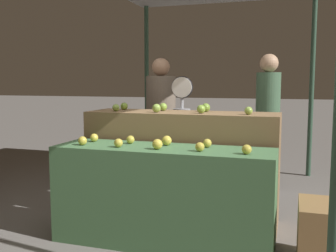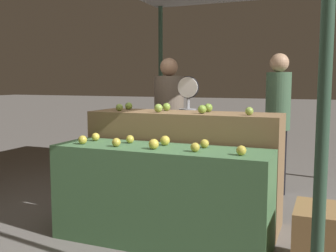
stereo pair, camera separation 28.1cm
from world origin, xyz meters
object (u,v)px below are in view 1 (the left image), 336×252
person_customer_left (268,111)px  wooden_crate_side (332,236)px  person_vendor_at_scale (161,116)px  produce_scale (182,113)px

person_customer_left → wooden_crate_side: bearing=97.2°
person_vendor_at_scale → person_customer_left: bearing=-169.9°
produce_scale → wooden_crate_side: 2.12m
person_customer_left → wooden_crate_side: (0.62, -2.00, -0.79)m
produce_scale → person_vendor_at_scale: person_vendor_at_scale is taller
produce_scale → person_customer_left: size_ratio=0.84×
produce_scale → person_vendor_at_scale: (-0.36, 0.32, -0.08)m
produce_scale → wooden_crate_side: produce_scale is taller
produce_scale → wooden_crate_side: bearing=-38.7°
produce_scale → person_customer_left: person_customer_left is taller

